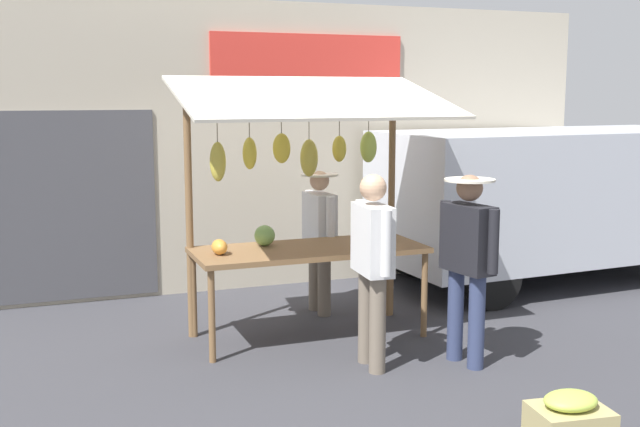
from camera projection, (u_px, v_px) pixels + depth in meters
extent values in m
plane|color=#38383D|center=(309.00, 336.00, 7.56)|extent=(40.00, 40.00, 0.00)
cube|color=#B2A893|center=(246.00, 147.00, 9.33)|extent=(9.00, 0.25, 3.40)
cube|color=red|center=(309.00, 58.00, 9.30)|extent=(2.40, 0.06, 0.56)
cube|color=#47474C|center=(68.00, 206.00, 8.58)|extent=(1.90, 0.04, 2.10)
cube|color=brown|center=(309.00, 250.00, 7.43)|extent=(2.20, 0.90, 0.05)
cylinder|color=brown|center=(212.00, 316.00, 6.77)|extent=(0.06, 0.06, 0.83)
cylinder|color=brown|center=(424.00, 295.00, 7.50)|extent=(0.06, 0.06, 0.83)
cylinder|color=brown|center=(194.00, 295.00, 7.49)|extent=(0.06, 0.06, 0.83)
cylinder|color=brown|center=(389.00, 277.00, 8.22)|extent=(0.06, 0.06, 0.83)
cylinder|color=brown|center=(189.00, 217.00, 7.38)|extent=(0.07, 0.07, 2.35)
cylinder|color=brown|center=(391.00, 206.00, 8.12)|extent=(0.07, 0.07, 2.35)
cylinder|color=brown|center=(295.00, 112.00, 7.60)|extent=(2.12, 0.06, 0.06)
cube|color=beige|center=(314.00, 97.00, 7.07)|extent=(2.50, 1.46, 0.39)
cylinder|color=brown|center=(369.00, 122.00, 7.85)|extent=(0.01, 0.01, 0.20)
ellipsoid|color=#B2CC4C|center=(368.00, 147.00, 7.89)|extent=(0.24, 0.22, 0.31)
cylinder|color=brown|center=(339.00, 124.00, 7.72)|extent=(0.01, 0.01, 0.23)
ellipsoid|color=yellow|center=(339.00, 149.00, 7.76)|extent=(0.21, 0.22, 0.26)
cylinder|color=brown|center=(309.00, 126.00, 7.69)|extent=(0.01, 0.01, 0.27)
ellipsoid|color=gold|center=(309.00, 158.00, 7.74)|extent=(0.25, 0.23, 0.37)
cylinder|color=brown|center=(281.00, 123.00, 7.51)|extent=(0.01, 0.01, 0.20)
ellipsoid|color=yellow|center=(282.00, 148.00, 7.55)|extent=(0.23, 0.22, 0.29)
cylinder|color=brown|center=(249.00, 125.00, 7.42)|extent=(0.01, 0.01, 0.23)
ellipsoid|color=yellow|center=(250.00, 153.00, 7.46)|extent=(0.14, 0.17, 0.31)
cylinder|color=brown|center=(217.00, 127.00, 7.35)|extent=(0.01, 0.01, 0.27)
ellipsoid|color=gold|center=(218.00, 162.00, 7.40)|extent=(0.20, 0.20, 0.38)
ellipsoid|color=orange|center=(219.00, 247.00, 7.09)|extent=(0.14, 0.22, 0.14)
sphere|color=#729E4C|center=(265.00, 236.00, 7.49)|extent=(0.20, 0.20, 0.20)
cylinder|color=#726656|center=(315.00, 276.00, 8.45)|extent=(0.14, 0.14, 0.76)
cylinder|color=#726656|center=(324.00, 281.00, 8.22)|extent=(0.14, 0.14, 0.76)
cube|color=silver|center=(320.00, 218.00, 8.23)|extent=(0.24, 0.46, 0.54)
cylinder|color=silver|center=(309.00, 213.00, 8.49)|extent=(0.09, 0.09, 0.49)
cylinder|color=silver|center=(330.00, 221.00, 7.97)|extent=(0.09, 0.09, 0.49)
sphere|color=tan|center=(320.00, 181.00, 8.17)|extent=(0.21, 0.21, 0.21)
cylinder|color=beige|center=(320.00, 175.00, 8.16)|extent=(0.39, 0.39, 0.02)
cylinder|color=navy|center=(476.00, 322.00, 6.62)|extent=(0.14, 0.14, 0.82)
cylinder|color=navy|center=(455.00, 314.00, 6.85)|extent=(0.14, 0.14, 0.82)
cube|color=black|center=(468.00, 238.00, 6.63)|extent=(0.30, 0.53, 0.58)
cylinder|color=black|center=(493.00, 242.00, 6.37)|extent=(0.09, 0.09, 0.53)
cylinder|color=black|center=(445.00, 230.00, 6.89)|extent=(0.09, 0.09, 0.53)
sphere|color=#8C664C|center=(470.00, 188.00, 6.57)|extent=(0.23, 0.23, 0.23)
cylinder|color=beige|center=(470.00, 180.00, 6.56)|extent=(0.43, 0.43, 0.02)
cylinder|color=#726656|center=(377.00, 325.00, 6.52)|extent=(0.14, 0.14, 0.83)
cylinder|color=#726656|center=(366.00, 316.00, 6.78)|extent=(0.14, 0.14, 0.83)
cube|color=silver|center=(373.00, 239.00, 6.54)|extent=(0.25, 0.51, 0.59)
cylinder|color=silver|center=(386.00, 243.00, 6.25)|extent=(0.09, 0.09, 0.54)
cylinder|color=silver|center=(360.00, 230.00, 6.83)|extent=(0.09, 0.09, 0.54)
sphere|color=tan|center=(373.00, 188.00, 6.48)|extent=(0.23, 0.23, 0.23)
cube|color=silver|center=(554.00, 193.00, 9.70)|extent=(4.49, 2.07, 1.55)
cube|color=black|center=(465.00, 175.00, 9.13)|extent=(1.50, 1.88, 0.68)
cylinder|color=black|center=(493.00, 279.00, 8.47)|extent=(0.67, 0.21, 0.66)
cylinder|color=black|center=(415.00, 251.00, 9.98)|extent=(0.67, 0.21, 0.66)
cylinder|color=black|center=(596.00, 235.00, 11.16)|extent=(0.67, 0.21, 0.66)
cube|color=tan|center=(569.00, 426.00, 5.23)|extent=(0.55, 0.45, 0.25)
ellipsoid|color=#B2CC4C|center=(571.00, 401.00, 5.20)|extent=(0.38, 0.30, 0.12)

